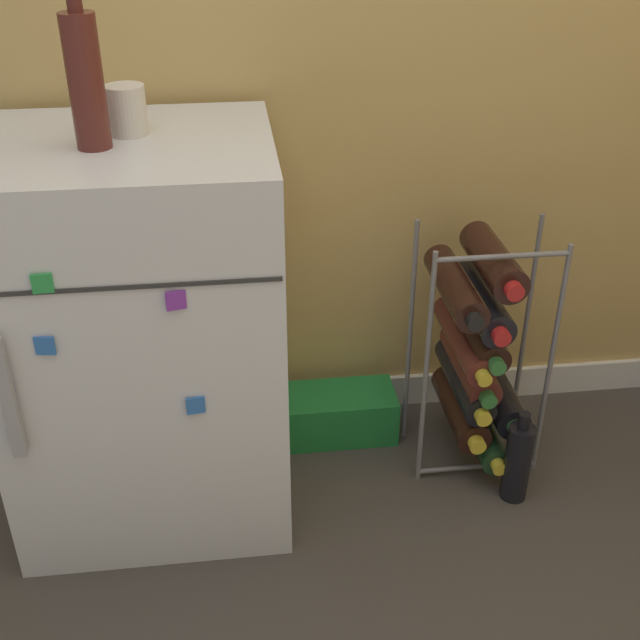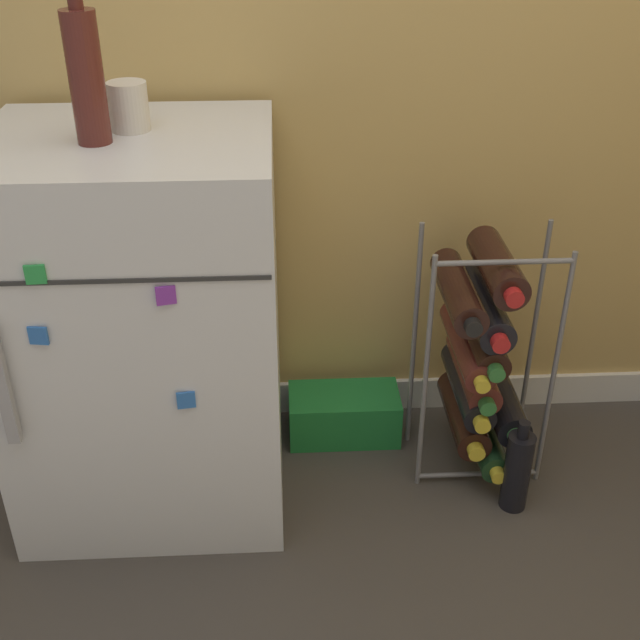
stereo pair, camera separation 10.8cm
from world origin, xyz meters
name	(u,v)px [view 1 (the left image)]	position (x,y,z in m)	size (l,w,h in m)	color
ground_plane	(364,603)	(0.00, 0.00, 0.00)	(14.00, 14.00, 0.00)	#423D38
mini_fridge	(146,336)	(-0.42, 0.40, 0.43)	(0.58, 0.53, 0.87)	silver
wine_rack	(474,350)	(0.34, 0.44, 0.31)	(0.31, 0.33, 0.62)	slate
soda_box	(340,413)	(0.03, 0.57, 0.06)	(0.29, 0.15, 0.13)	#1E7F38
fridge_top_cup	(126,110)	(-0.41, 0.45, 0.91)	(0.08, 0.08, 0.09)	silver
fridge_top_bottle	(86,80)	(-0.46, 0.37, 0.99)	(0.06, 0.06, 0.28)	#56231E
loose_bottle_floor	(518,461)	(0.41, 0.27, 0.11)	(0.06, 0.06, 0.24)	black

